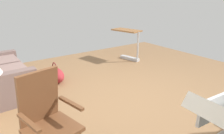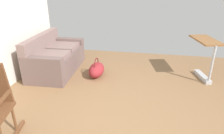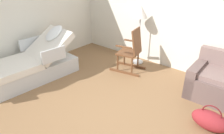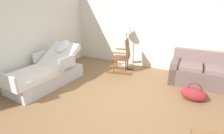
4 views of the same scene
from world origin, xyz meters
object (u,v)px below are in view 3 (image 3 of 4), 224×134
rocking_chair (131,51)px  floor_lamp (140,16)px  duffel_bag (210,120)px  hospital_bed (31,66)px

rocking_chair → floor_lamp: (-0.12, 0.49, 0.72)m
rocking_chair → floor_lamp: size_ratio=0.71×
rocking_chair → duffel_bag: rocking_chair is taller
rocking_chair → floor_lamp: floor_lamp is taller
hospital_bed → duffel_bag: size_ratio=3.72×
hospital_bed → duffel_bag: hospital_bed is taller
floor_lamp → duffel_bag: 2.80m
rocking_chair → hospital_bed: bearing=-129.7°
duffel_bag → floor_lamp: bearing=149.2°
rocking_chair → duffel_bag: size_ratio=1.85×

